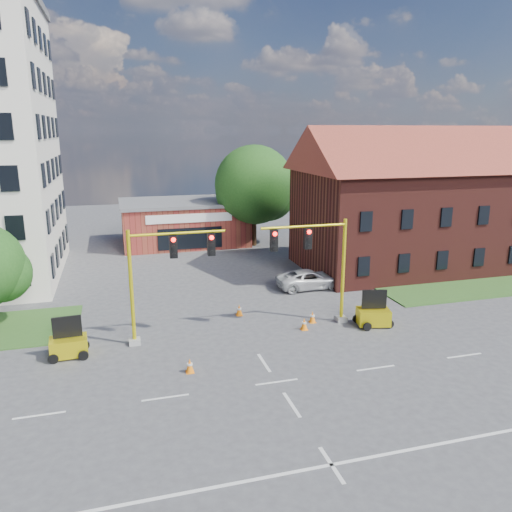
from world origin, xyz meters
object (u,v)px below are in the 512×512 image
trailer_east (373,315)px  pickup_white (310,279)px  trailer_west (69,345)px  signal_mast_east (317,260)px  signal_mast_west (163,271)px

trailer_east → pickup_white: trailer_east is taller
pickup_white → trailer_east: bearing=-173.8°
pickup_white → trailer_west: bearing=114.0°
trailer_east → pickup_white: 7.72m
signal_mast_east → pickup_white: 7.67m
signal_mast_west → trailer_east: size_ratio=2.98×
trailer_east → trailer_west: bearing=-167.8°
signal_mast_east → trailer_east: size_ratio=2.98×
signal_mast_east → trailer_west: bearing=-177.3°
trailer_west → trailer_east: bearing=-5.5°
trailer_west → pickup_white: bearing=20.5°
trailer_west → pickup_white: (15.84, 7.20, 0.03)m
signal_mast_east → trailer_east: signal_mast_east is taller
signal_mast_west → pickup_white: size_ratio=1.28×
signal_mast_west → pickup_white: signal_mast_west is taller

